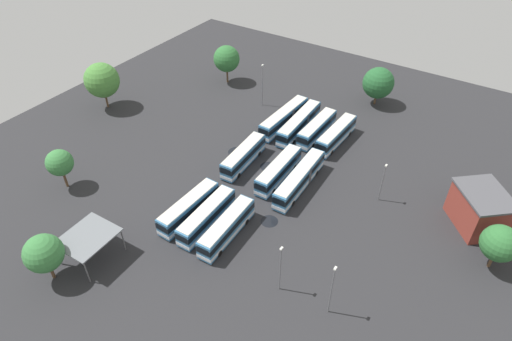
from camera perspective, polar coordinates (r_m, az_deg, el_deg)
The scene contains 27 objects.
ground_plane at distance 79.42m, azimuth 1.72°, elevation -0.67°, with size 112.02×112.02×0.00m, color #28282B.
bus_row0_slot0 at distance 91.69m, azimuth 3.63°, elevation 6.78°, with size 14.99×3.08×3.64m.
bus_row0_slot1 at distance 90.19m, azimuth 5.56°, elevation 6.06°, with size 14.98×3.02×3.64m.
bus_row0_slot2 at distance 88.92m, azimuth 7.81°, elevation 5.34°, with size 12.17×2.71×3.64m.
bus_row0_slot3 at distance 87.68m, azimuth 10.24°, elevation 4.51°, with size 12.52×2.98×3.64m.
bus_row1_slot0 at distance 80.77m, azimuth -1.62°, elevation 1.84°, with size 12.09×3.17×3.64m.
bus_row1_slot2 at distance 77.59m, azimuth 2.91°, elevation 0.00°, with size 12.50×2.81×3.64m.
bus_row1_slot3 at distance 76.11m, azimuth 5.61°, elevation -1.07°, with size 14.98×3.03×3.64m.
bus_row2_slot0 at distance 71.18m, azimuth -8.59°, elevation -4.78°, with size 12.19×2.88×3.64m.
bus_row2_slot1 at distance 69.45m, azimuth -6.35°, elevation -5.89°, with size 12.24×2.82×3.64m.
bus_row2_slot2 at distance 67.52m, azimuth -3.77°, elevation -7.33°, with size 12.16×2.97×3.64m.
depot_building at distance 76.49m, azimuth 26.76°, elevation -4.44°, with size 10.91×10.70×6.38m.
maintenance_shelter at distance 67.32m, azimuth -20.76°, elevation -8.03°, with size 7.57×6.62×4.37m.
lamp_post_near_entrance at distance 57.44m, azimuth 9.69°, elevation -14.71°, with size 0.56×0.28×8.87m.
lamp_post_by_building at distance 59.13m, azimuth 3.15°, elevation -12.28°, with size 0.56×0.28×8.32m.
lamp_post_far_corner at distance 74.77m, azimuth 15.92°, elevation -1.30°, with size 0.56×0.28×7.42m.
lamp_post_mid_lot at distance 97.09m, azimuth 0.82°, elevation 11.07°, with size 0.56×0.28×9.63m.
tree_northeast at distance 106.66m, azimuth -3.79°, elevation 14.10°, with size 6.10×6.10×9.02m.
tree_south_edge at distance 101.20m, azimuth -19.16°, elevation 10.88°, with size 7.38×7.38×10.17m.
tree_northwest at distance 101.10m, azimuth 15.41°, elevation 10.77°, with size 6.74×6.74×8.51m.
tree_east_edge at distance 66.23m, azimuth -25.58°, elevation -9.57°, with size 5.29×5.29×7.69m.
tree_north_edge at distance 69.76m, azimuth 28.79°, elevation -8.19°, with size 5.22×5.22×7.47m.
tree_west_edge at distance 80.91m, azimuth -23.88°, elevation 0.91°, with size 4.54×4.54×7.42m.
puddle_back_corner at distance 71.03m, azimuth 1.73°, elevation -6.53°, with size 2.81×2.81×0.01m, color black.
puddle_centre_drain at distance 84.73m, azimuth -2.11°, elevation 2.23°, with size 2.88×2.88×0.01m, color black.
puddle_front_lane at distance 81.45m, azimuth 1.57°, elevation 0.50°, with size 2.96×2.96×0.01m, color black.
puddle_near_shelter at distance 85.07m, azimuth -2.47°, elevation 2.39°, with size 3.39×3.39×0.01m, color black.
Camera 1 is at (52.60, 31.31, 50.61)m, focal length 31.19 mm.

